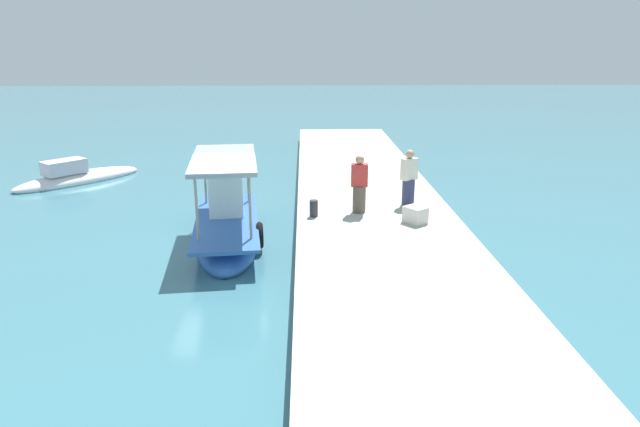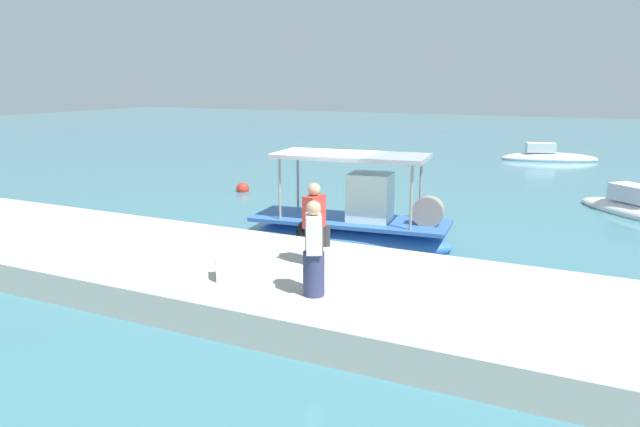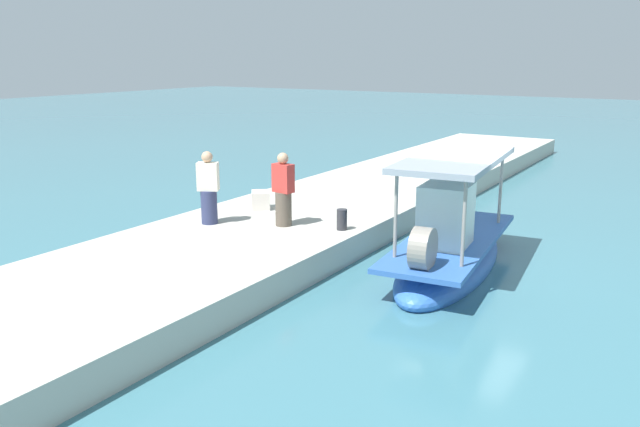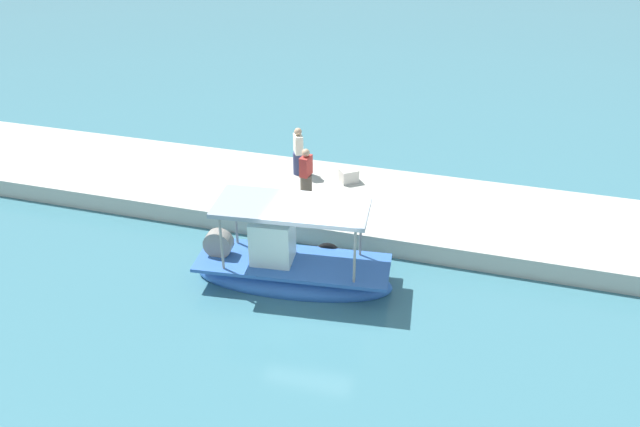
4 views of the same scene
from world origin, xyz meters
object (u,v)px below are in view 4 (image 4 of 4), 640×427
fisherman_near_bollard (306,176)px  main_fishing_boat (290,268)px  fisherman_by_crate (298,153)px  cargo_crate (349,176)px  mooring_bollard (305,212)px

fisherman_near_bollard → main_fishing_boat: bearing=100.6°
fisherman_by_crate → fisherman_near_bollard: bearing=116.0°
fisherman_near_bollard → fisherman_by_crate: 1.77m
fisherman_near_bollard → cargo_crate: size_ratio=2.95×
fisherman_near_bollard → mooring_bollard: size_ratio=3.58×
mooring_bollard → fisherman_near_bollard: bearing=-74.0°
cargo_crate → mooring_bollard: bearing=76.5°
fisherman_by_crate → mooring_bollard: 3.20m
mooring_bollard → cargo_crate: bearing=-103.5°
mooring_bollard → main_fishing_boat: bearing=97.5°
main_fishing_boat → cargo_crate: 5.29m
main_fishing_boat → cargo_crate: (-0.35, -5.27, 0.38)m
fisherman_by_crate → mooring_bollard: fisherman_by_crate is taller
main_fishing_boat → mooring_bollard: 2.51m
mooring_bollard → cargo_crate: (-0.67, -2.81, -0.01)m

